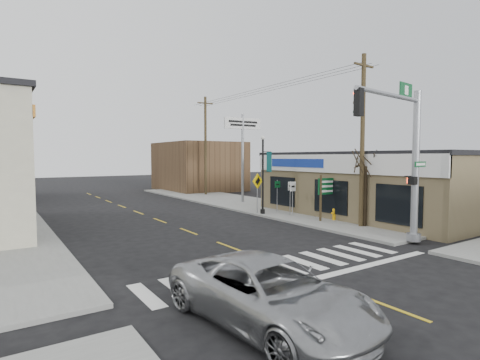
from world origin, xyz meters
TOP-DOWN VIEW (x-y plane):
  - ground at (0.00, 0.00)m, footprint 140.00×140.00m
  - sidewalk_right at (9.00, 13.00)m, footprint 6.00×38.00m
  - center_line at (0.00, 8.00)m, footprint 0.12×56.00m
  - crosswalk at (0.00, 0.40)m, footprint 11.00×2.20m
  - thrift_store at (14.50, 6.00)m, footprint 12.00×14.00m
  - bldg_distant_right at (12.00, 30.00)m, footprint 8.00×10.00m
  - suv at (-3.26, -2.96)m, footprint 3.06×5.71m
  - traffic_signal_pole at (6.38, -0.15)m, footprint 5.42×0.40m
  - guide_sign at (8.20, 5.89)m, footprint 1.55×0.13m
  - fire_hydrant at (8.49, 5.70)m, footprint 0.22×0.22m
  - ped_crossing_sign at (6.30, 10.47)m, footprint 1.04×0.07m
  - lamp_post at (6.52, 10.10)m, footprint 0.67×0.53m
  - dance_center_sign at (9.00, 16.24)m, footprint 3.45×0.22m
  - bare_tree at (8.36, 3.42)m, footprint 2.45×2.45m
  - shrub_front at (10.24, 1.47)m, footprint 1.24×1.24m
  - shrub_back at (10.40, 6.02)m, footprint 1.17×1.17m
  - utility_pole_near at (8.21, 3.54)m, footprint 1.61×0.24m
  - utility_pole_far at (9.50, 23.63)m, footprint 1.70×0.25m

SIDE VIEW (x-z plane):
  - ground at x=0.00m, z-range 0.00..0.00m
  - center_line at x=0.00m, z-range 0.00..0.01m
  - crosswalk at x=0.00m, z-range 0.00..0.01m
  - sidewalk_right at x=9.00m, z-range 0.00..0.13m
  - fire_hydrant at x=8.49m, z-range 0.16..0.87m
  - shrub_back at x=10.40m, z-range 0.13..1.01m
  - shrub_front at x=10.24m, z-range 0.13..1.06m
  - suv at x=-3.26m, z-range 0.00..1.53m
  - guide_sign at x=8.20m, z-range 0.53..3.25m
  - ped_crossing_sign at x=6.30m, z-range 0.63..3.31m
  - thrift_store at x=14.50m, z-range 0.00..4.00m
  - bldg_distant_right at x=12.00m, z-range 0.00..5.60m
  - lamp_post at x=6.52m, z-range 0.55..5.71m
  - bare_tree at x=8.36m, z-range 1.53..6.43m
  - traffic_signal_pole at x=6.38m, z-range 0.78..7.64m
  - utility_pole_near at x=8.21m, z-range 0.25..9.49m
  - utility_pole_far at x=9.50m, z-range 0.25..10.02m
  - dance_center_sign at x=9.00m, z-range 1.93..9.26m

